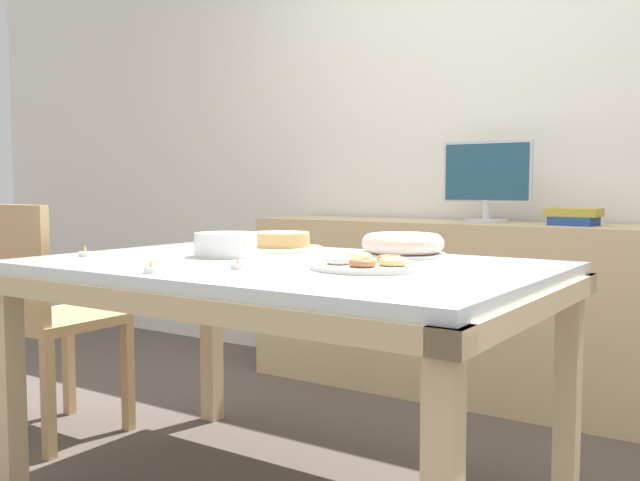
{
  "coord_description": "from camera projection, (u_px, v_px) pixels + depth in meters",
  "views": [
    {
      "loc": [
        1.33,
        -1.77,
        1.01
      ],
      "look_at": [
        0.05,
        0.13,
        0.83
      ],
      "focal_mm": 40.0,
      "sensor_mm": 36.0,
      "label": 1
    }
  ],
  "objects": [
    {
      "name": "tealight_left_edge",
      "position": [
        226.0,
        241.0,
        2.94
      ],
      "size": [
        0.04,
        0.04,
        0.04
      ],
      "color": "silver",
      "rests_on": "dining_table"
    },
    {
      "name": "tealight_near_front",
      "position": [
        151.0,
        270.0,
        1.92
      ],
      "size": [
        0.04,
        0.04,
        0.04
      ],
      "color": "silver",
      "rests_on": "dining_table"
    },
    {
      "name": "chair",
      "position": [
        41.0,
        310.0,
        2.8
      ],
      "size": [
        0.43,
        0.43,
        0.94
      ],
      "color": "tan",
      "rests_on": "ground"
    },
    {
      "name": "dining_table",
      "position": [
        285.0,
        289.0,
        2.23
      ],
      "size": [
        1.63,
        1.07,
        0.77
      ],
      "color": "silver",
      "rests_on": "ground"
    },
    {
      "name": "cake_chocolate_round",
      "position": [
        281.0,
        242.0,
        2.63
      ],
      "size": [
        0.31,
        0.31,
        0.07
      ],
      "color": "silver",
      "rests_on": "dining_table"
    },
    {
      "name": "tealight_near_cakes",
      "position": [
        238.0,
        265.0,
        2.03
      ],
      "size": [
        0.04,
        0.04,
        0.04
      ],
      "color": "silver",
      "rests_on": "dining_table"
    },
    {
      "name": "plate_stack",
      "position": [
        226.0,
        245.0,
        2.38
      ],
      "size": [
        0.21,
        0.21,
        0.08
      ],
      "color": "silver",
      "rests_on": "dining_table"
    },
    {
      "name": "sideboard",
      "position": [
        461.0,
        309.0,
        3.41
      ],
      "size": [
        2.16,
        0.44,
        0.84
      ],
      "color": "#D1B284",
      "rests_on": "ground"
    },
    {
      "name": "pastry_platter",
      "position": [
        368.0,
        264.0,
        2.03
      ],
      "size": [
        0.33,
        0.33,
        0.04
      ],
      "color": "silver",
      "rests_on": "dining_table"
    },
    {
      "name": "computer_monitor",
      "position": [
        487.0,
        182.0,
        3.3
      ],
      "size": [
        0.42,
        0.2,
        0.38
      ],
      "color": "silver",
      "rests_on": "sideboard"
    },
    {
      "name": "book_stack",
      "position": [
        574.0,
        216.0,
        3.09
      ],
      "size": [
        0.22,
        0.16,
        0.07
      ],
      "color": "#23478C",
      "rests_on": "sideboard"
    },
    {
      "name": "cake_golden_bundt",
      "position": [
        403.0,
        245.0,
        2.39
      ],
      "size": [
        0.29,
        0.29,
        0.08
      ],
      "color": "silver",
      "rests_on": "dining_table"
    },
    {
      "name": "wall_back",
      "position": [
        487.0,
        128.0,
        3.59
      ],
      "size": [
        8.0,
        0.1,
        2.6
      ],
      "primitive_type": "cube",
      "color": "white",
      "rests_on": "ground"
    },
    {
      "name": "tealight_right_edge",
      "position": [
        85.0,
        253.0,
        2.39
      ],
      "size": [
        0.04,
        0.04,
        0.04
      ],
      "color": "silver",
      "rests_on": "dining_table"
    }
  ]
}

